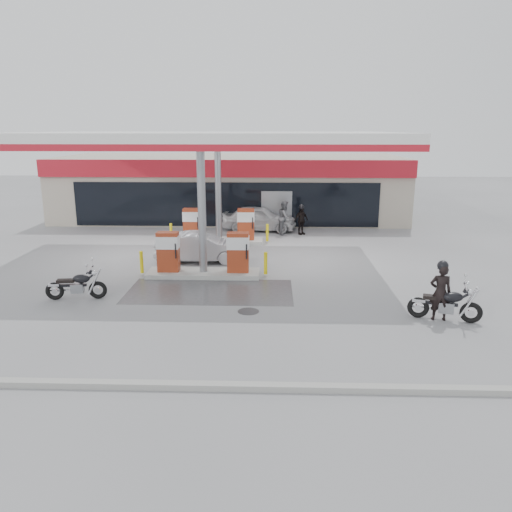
{
  "coord_description": "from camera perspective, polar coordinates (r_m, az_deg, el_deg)",
  "views": [
    {
      "loc": [
        2.76,
        -17.21,
        5.77
      ],
      "look_at": [
        2.16,
        0.58,
        1.2
      ],
      "focal_mm": 35.0,
      "sensor_mm": 36.0,
      "label": 1
    }
  ],
  "objects": [
    {
      "name": "parked_car_left",
      "position": [
        32.94,
        -14.31,
        4.92
      ],
      "size": [
        4.41,
        2.79,
        1.19
      ],
      "primitive_type": "imported",
      "rotation": [
        0.0,
        0.0,
        1.87
      ],
      "color": "black",
      "rests_on": "ground"
    },
    {
      "name": "store_building",
      "position": [
        33.48,
        -2.85,
        7.93
      ],
      "size": [
        22.0,
        8.22,
        4.0
      ],
      "color": "#AA9F8E",
      "rests_on": "ground"
    },
    {
      "name": "canopy",
      "position": [
        22.39,
        -5.3,
        13.06
      ],
      "size": [
        16.0,
        10.02,
        5.51
      ],
      "color": "silver",
      "rests_on": "ground"
    },
    {
      "name": "biker_walking",
      "position": [
        27.91,
        5.18,
        4.07
      ],
      "size": [
        0.98,
        0.85,
        1.59
      ],
      "primitive_type": "imported",
      "rotation": [
        0.0,
        0.0,
        0.61
      ],
      "color": "black",
      "rests_on": "ground"
    },
    {
      "name": "attendant",
      "position": [
        27.88,
        3.3,
        4.42
      ],
      "size": [
        0.9,
        1.06,
        1.89
      ],
      "primitive_type": "imported",
      "rotation": [
        0.0,
        0.0,
        1.35
      ],
      "color": "slate",
      "rests_on": "ground"
    },
    {
      "name": "parked_motorcycle",
      "position": [
        18.35,
        -19.77,
        -3.25
      ],
      "size": [
        2.09,
        0.8,
        1.08
      ],
      "rotation": [
        0.0,
        0.0,
        0.12
      ],
      "color": "black",
      "rests_on": "ground"
    },
    {
      "name": "pump_island_near",
      "position": [
        20.06,
        -6.05,
        -0.29
      ],
      "size": [
        5.14,
        1.3,
        1.78
      ],
      "color": "#9E9E99",
      "rests_on": "ground"
    },
    {
      "name": "sedan_white",
      "position": [
        28.87,
        0.37,
        4.34
      ],
      "size": [
        4.44,
        2.21,
        1.45
      ],
      "primitive_type": "imported",
      "rotation": [
        0.0,
        0.0,
        1.45
      ],
      "color": "silver",
      "rests_on": "ground"
    },
    {
      "name": "hatchback_silver",
      "position": [
        22.24,
        -6.35,
        1.0
      ],
      "size": [
        3.97,
        1.5,
        1.29
      ],
      "primitive_type": "imported",
      "rotation": [
        0.0,
        0.0,
        1.6
      ],
      "color": "#A8A9B0",
      "rests_on": "ground"
    },
    {
      "name": "main_motorcycle",
      "position": [
        16.46,
        20.89,
        -5.25
      ],
      "size": [
        2.16,
        1.02,
        1.13
      ],
      "rotation": [
        0.0,
        0.0,
        -0.27
      ],
      "color": "black",
      "rests_on": "ground"
    },
    {
      "name": "ground",
      "position": [
        18.36,
        -6.84,
        -4.02
      ],
      "size": [
        90.0,
        90.0,
        0.0
      ],
      "primitive_type": "plane",
      "color": "gray",
      "rests_on": "ground"
    },
    {
      "name": "pump_island_far",
      "position": [
        25.86,
        -4.25,
        3.08
      ],
      "size": [
        5.14,
        1.3,
        1.78
      ],
      "color": "#9E9E99",
      "rests_on": "ground"
    },
    {
      "name": "drain_cover",
      "position": [
        16.29,
        -0.88,
        -6.34
      ],
      "size": [
        0.7,
        0.7,
        0.01
      ],
      "primitive_type": "cylinder",
      "color": "#38383A",
      "rests_on": "ground"
    },
    {
      "name": "kerb",
      "position": [
        12.01,
        -11.97,
        -14.24
      ],
      "size": [
        28.0,
        0.25,
        0.15
      ],
      "primitive_type": "cube",
      "color": "gray",
      "rests_on": "ground"
    },
    {
      "name": "biker_main",
      "position": [
        16.33,
        20.32,
        -3.91
      ],
      "size": [
        0.69,
        0.48,
        1.79
      ],
      "primitive_type": "imported",
      "rotation": [
        0.0,
        0.0,
        3.06
      ],
      "color": "black",
      "rests_on": "ground"
    },
    {
      "name": "wet_patch",
      "position": [
        18.29,
        -5.29,
        -4.04
      ],
      "size": [
        6.0,
        3.0,
        0.0
      ],
      "primitive_type": "cube",
      "color": "#4C4C4F",
      "rests_on": "ground"
    }
  ]
}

